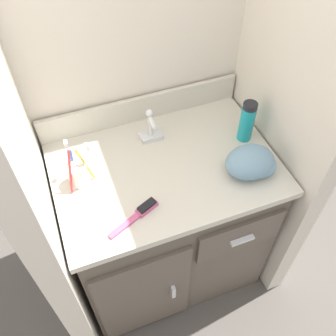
{
  "coord_description": "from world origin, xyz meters",
  "views": [
    {
      "loc": [
        -0.32,
        -0.88,
        1.91
      ],
      "look_at": [
        0.0,
        -0.03,
        0.84
      ],
      "focal_mm": 40.0,
      "sensor_mm": 36.0,
      "label": 1
    }
  ],
  "objects_px": {
    "hairbrush": "(140,213)",
    "hand_towel": "(253,163)",
    "toothbrush_cup": "(78,173)",
    "shaving_cream_can": "(247,122)"
  },
  "relations": [
    {
      "from": "hairbrush",
      "to": "hand_towel",
      "type": "xyz_separation_m",
      "value": [
        0.45,
        0.04,
        0.04
      ]
    },
    {
      "from": "shaving_cream_can",
      "to": "hairbrush",
      "type": "bearing_deg",
      "value": -158.17
    },
    {
      "from": "toothbrush_cup",
      "to": "shaving_cream_can",
      "type": "xyz_separation_m",
      "value": [
        0.68,
        -0.01,
        0.04
      ]
    },
    {
      "from": "hairbrush",
      "to": "hand_towel",
      "type": "height_order",
      "value": "hand_towel"
    },
    {
      "from": "hairbrush",
      "to": "toothbrush_cup",
      "type": "bearing_deg",
      "value": 103.67
    },
    {
      "from": "hairbrush",
      "to": "hand_towel",
      "type": "bearing_deg",
      "value": -19.07
    },
    {
      "from": "shaving_cream_can",
      "to": "hairbrush",
      "type": "relative_size",
      "value": 0.9
    },
    {
      "from": "toothbrush_cup",
      "to": "shaving_cream_can",
      "type": "bearing_deg",
      "value": -0.84
    },
    {
      "from": "toothbrush_cup",
      "to": "shaving_cream_can",
      "type": "relative_size",
      "value": 1.11
    },
    {
      "from": "toothbrush_cup",
      "to": "hairbrush",
      "type": "xyz_separation_m",
      "value": [
        0.16,
        -0.22,
        -0.04
      ]
    }
  ]
}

